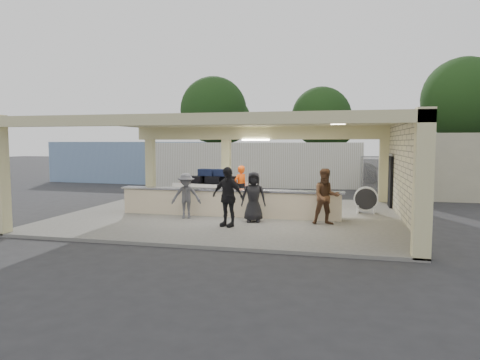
% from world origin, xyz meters
% --- Properties ---
extents(ground, '(120.00, 120.00, 0.00)m').
position_xyz_m(ground, '(0.00, 0.00, 0.00)').
color(ground, '#272629').
rests_on(ground, ground).
extents(pavilion, '(12.01, 10.00, 3.55)m').
position_xyz_m(pavilion, '(0.21, 0.66, 1.35)').
color(pavilion, '#5F5D58').
rests_on(pavilion, ground).
extents(baggage_counter, '(8.20, 0.58, 0.98)m').
position_xyz_m(baggage_counter, '(0.00, -0.50, 0.59)').
color(baggage_counter, beige).
rests_on(baggage_counter, pavilion).
extents(luggage_cart, '(2.94, 2.12, 1.57)m').
position_xyz_m(luggage_cart, '(-1.26, 1.44, 0.96)').
color(luggage_cart, white).
rests_on(luggage_cart, pavilion).
extents(drum_fan, '(0.91, 0.50, 0.99)m').
position_xyz_m(drum_fan, '(4.88, 1.37, 0.63)').
color(drum_fan, white).
rests_on(drum_fan, pavilion).
extents(baggage_handler, '(0.65, 0.71, 1.72)m').
position_xyz_m(baggage_handler, '(-0.06, 1.64, 0.96)').
color(baggage_handler, '#FF510D').
rests_on(baggage_handler, pavilion).
extents(passenger_a, '(0.95, 0.59, 1.82)m').
position_xyz_m(passenger_a, '(3.49, -1.34, 1.01)').
color(passenger_a, brown).
rests_on(passenger_a, pavilion).
extents(passenger_b, '(1.18, 0.73, 1.89)m').
position_xyz_m(passenger_b, '(0.47, -2.35, 1.05)').
color(passenger_b, black).
rests_on(passenger_b, pavilion).
extents(passenger_c, '(1.09, 0.67, 1.59)m').
position_xyz_m(passenger_c, '(-1.32, -1.28, 0.89)').
color(passenger_c, '#4A494E').
rests_on(passenger_c, pavilion).
extents(passenger_d, '(0.87, 0.48, 1.69)m').
position_xyz_m(passenger_d, '(1.11, -1.41, 0.94)').
color(passenger_d, black).
rests_on(passenger_d, pavilion).
extents(car_white_a, '(5.05, 2.64, 1.40)m').
position_xyz_m(car_white_a, '(8.68, 13.82, 0.70)').
color(car_white_a, silver).
rests_on(car_white_a, ground).
extents(car_dark, '(4.12, 3.43, 1.34)m').
position_xyz_m(car_dark, '(5.37, 15.68, 0.67)').
color(car_dark, black).
rests_on(car_dark, ground).
extents(container_white, '(12.91, 3.64, 2.76)m').
position_xyz_m(container_white, '(-1.25, 11.28, 1.38)').
color(container_white, silver).
rests_on(container_white, ground).
extents(container_blue, '(10.92, 3.20, 2.81)m').
position_xyz_m(container_blue, '(-10.61, 11.77, 1.40)').
color(container_blue, '#7495BB').
rests_on(container_blue, ground).
extents(tree_left, '(6.60, 6.30, 9.00)m').
position_xyz_m(tree_left, '(-7.68, 24.16, 5.59)').
color(tree_left, '#382619').
rests_on(tree_left, ground).
extents(tree_mid, '(6.00, 5.60, 8.00)m').
position_xyz_m(tree_mid, '(2.32, 26.16, 4.96)').
color(tree_mid, '#382619').
rests_on(tree_mid, ground).
extents(tree_right, '(7.20, 7.00, 10.00)m').
position_xyz_m(tree_right, '(14.32, 25.16, 6.21)').
color(tree_right, '#382619').
rests_on(tree_right, ground).
extents(adjacent_building, '(6.00, 8.00, 3.20)m').
position_xyz_m(adjacent_building, '(9.50, 10.00, 1.60)').
color(adjacent_building, '#B8B292').
rests_on(adjacent_building, ground).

